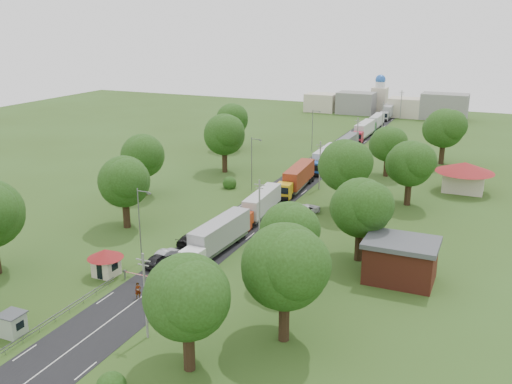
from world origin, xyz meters
The scene contains 47 objects.
ground centered at (0.00, 0.00, 0.00)m, with size 260.00×260.00×0.00m, color #314B19.
road centered at (0.00, 20.00, 0.00)m, with size 8.00×200.00×0.04m, color black.
boom_barrier centered at (-1.36, -25.00, 0.89)m, with size 9.22×0.35×1.18m.
guard_booth centered at (-7.20, -25.00, 2.16)m, with size 4.40×4.40×3.45m.
kiosk centered at (-7.00, -40.00, 1.23)m, with size 2.30×2.30×2.41m.
guard_rail centered at (-5.00, -35.00, 0.00)m, with size 0.10×17.00×1.70m, color slate, non-canonical shape.
info_sign centered at (5.20, 35.00, 3.00)m, with size 0.12×3.10×4.10m.
pole_0 centered at (5.50, -35.00, 4.68)m, with size 1.60×0.24×9.00m.
pole_1 centered at (5.50, -7.00, 4.68)m, with size 1.60×0.24×9.00m.
pole_2 centered at (5.50, 21.00, 4.68)m, with size 1.60×0.24×9.00m.
pole_3 centered at (5.50, 49.00, 4.68)m, with size 1.60×0.24×9.00m.
pole_4 centered at (5.50, 77.00, 4.68)m, with size 1.60×0.24×9.00m.
pole_5 centered at (5.50, 105.00, 4.68)m, with size 1.60×0.24×9.00m.
lamp_0 centered at (-5.35, -20.00, 5.55)m, with size 2.03×0.22×10.00m.
lamp_1 centered at (-5.35, 15.00, 5.55)m, with size 2.03×0.22×10.00m.
lamp_2 centered at (-5.35, 50.00, 5.55)m, with size 2.03×0.22×10.00m.
tree_0 centered at (11.99, -37.84, 7.22)m, with size 8.80×8.80×11.07m.
tree_1 centered at (17.99, -29.83, 7.85)m, with size 9.60×9.60×12.05m.
tree_2 centered at (13.99, -17.86, 6.60)m, with size 8.00×8.00×10.10m.
tree_3 centered at (19.99, -7.84, 7.22)m, with size 8.80×8.80×11.07m.
tree_4 centered at (12.99, 10.17, 7.85)m, with size 9.60×9.60×12.05m.
tree_5 centered at (21.99, 18.16, 7.22)m, with size 8.80×8.80×11.07m.
tree_6 centered at (14.99, 35.14, 6.60)m, with size 8.00×8.00×10.10m.
tree_7 centered at (23.99, 50.17, 7.85)m, with size 9.60×9.60×12.05m.
tree_10 centered at (-15.01, -9.84, 7.22)m, with size 8.80×8.80×11.07m.
tree_11 centered at (-22.01, 5.16, 7.22)m, with size 8.80×8.80×11.07m.
tree_12 centered at (-16.01, 25.17, 7.85)m, with size 9.60×9.60×12.05m.
tree_13 centered at (-24.01, 45.16, 7.22)m, with size 8.80×8.80×11.07m.
house_brick centered at (26.00, -12.00, 2.65)m, with size 8.60×6.60×5.20m.
house_cream centered at (30.00, 30.00, 3.64)m, with size 10.08×10.08×5.80m.
distant_town centered at (0.68, 110.00, 3.49)m, with size 52.00×8.00×8.00m.
church centered at (-4.00, 118.00, 5.39)m, with size 5.00×5.00×12.30m.
truck_0 centered at (1.98, -13.29, 2.26)m, with size 3.27×15.41×4.26m.
truck_1 centered at (1.64, 2.14, 2.09)m, with size 2.96×14.24×3.94m.
truck_2 centered at (1.87, 18.97, 2.27)m, with size 3.43×15.49×4.28m.
truck_3 centered at (2.08, 35.96, 2.22)m, with size 2.60×15.11×4.19m.
truck_4 centered at (2.24, 52.92, 1.98)m, with size 2.42×13.46×3.73m.
truck_5 centered at (2.07, 70.31, 2.20)m, with size 2.76×15.00×4.15m.
truck_6 centered at (2.00, 85.84, 1.99)m, with size 2.49×13.53×3.75m.
truck_7 centered at (1.72, 105.14, 2.23)m, with size 3.34×15.24×4.21m.
car_lane_front centered at (-3.00, -20.00, 0.78)m, with size 1.83×4.56×1.55m, color black.
car_lane_mid centered at (-3.00, -18.00, 0.71)m, with size 1.50×4.31×1.42m, color #A0A2A8.
car_lane_rear centered at (-3.00, -12.00, 0.70)m, with size 1.96×4.81×1.40m, color black.
car_verge_near centered at (8.00, 6.63, 0.79)m, with size 2.62×5.69×1.58m, color silver.
car_verge_far centered at (8.00, 32.01, 0.80)m, with size 1.88×4.67×1.59m, color #55575C.
pedestrian_near centered at (-0.12, -28.50, 0.94)m, with size 0.69×0.45×1.89m, color gray.
pedestrian_booth centered at (-6.21, -26.00, 0.89)m, with size 0.87×0.68×1.79m, color gray.
Camera 1 is at (35.28, -76.35, 30.26)m, focal length 40.00 mm.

